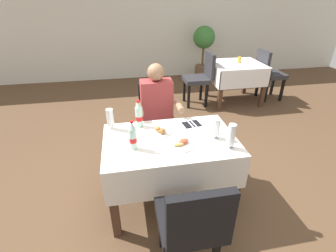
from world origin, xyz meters
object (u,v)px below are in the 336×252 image
(chair_near_camera_side, at_px, (192,223))
(beer_glass_right, at_px, (231,137))
(background_chair_right, at_px, (268,72))
(cola_bottle_secondary, at_px, (139,115))
(main_dining_table, at_px, (170,154))
(beer_glass_middle, at_px, (110,118))
(potted_plant_corner, at_px, (203,47))
(chair_far_diner_seat, at_px, (158,119))
(cola_bottle_primary, at_px, (133,137))
(plate_near_camera, at_px, (182,144))
(napkin_cutlery_set, at_px, (192,124))
(plate_far_diner, at_px, (160,131))
(seated_diner_far, at_px, (157,112))
(background_chair_left, at_px, (201,76))
(background_dining_table, at_px, (235,73))
(beer_glass_left, at_px, (216,129))
(background_table_tumbler, at_px, (239,60))

(chair_near_camera_side, height_order, beer_glass_right, beer_glass_right)
(background_chair_right, bearing_deg, cola_bottle_secondary, -141.88)
(main_dining_table, height_order, chair_near_camera_side, chair_near_camera_side)
(beer_glass_middle, xyz_separation_m, potted_plant_corner, (2.07, 3.51, -0.07))
(chair_far_diner_seat, distance_m, cola_bottle_secondary, 0.65)
(beer_glass_right, height_order, cola_bottle_primary, cola_bottle_primary)
(cola_bottle_primary, bearing_deg, cola_bottle_secondary, 77.85)
(plate_near_camera, bearing_deg, chair_near_camera_side, -96.86)
(napkin_cutlery_set, bearing_deg, plate_far_diner, -162.94)
(seated_diner_far, height_order, background_chair_left, seated_diner_far)
(plate_near_camera, distance_m, beer_glass_right, 0.43)
(beer_glass_middle, height_order, background_dining_table, beer_glass_middle)
(seated_diner_far, distance_m, cola_bottle_secondary, 0.48)
(chair_near_camera_side, bearing_deg, seated_diner_far, 90.67)
(chair_near_camera_side, xyz_separation_m, plate_far_diner, (-0.07, 0.91, 0.22))
(beer_glass_left, bearing_deg, napkin_cutlery_set, 115.61)
(chair_far_diner_seat, distance_m, plate_far_diner, 0.70)
(beer_glass_right, distance_m, potted_plant_corner, 4.18)
(beer_glass_right, height_order, cola_bottle_secondary, cola_bottle_secondary)
(beer_glass_right, relative_size, cola_bottle_secondary, 0.82)
(chair_far_diner_seat, distance_m, beer_glass_right, 1.18)
(beer_glass_middle, distance_m, background_table_tumbler, 3.16)
(cola_bottle_primary, relative_size, background_chair_left, 0.28)
(background_dining_table, height_order, background_chair_left, background_chair_left)
(main_dining_table, bearing_deg, beer_glass_left, -8.91)
(cola_bottle_secondary, bearing_deg, main_dining_table, -48.50)
(potted_plant_corner, bearing_deg, main_dining_table, -112.00)
(chair_near_camera_side, distance_m, background_chair_right, 3.99)
(chair_far_diner_seat, bearing_deg, chair_near_camera_side, -90.00)
(seated_diner_far, height_order, background_dining_table, seated_diner_far)
(background_dining_table, bearing_deg, background_chair_right, 0.00)
(plate_far_diner, relative_size, background_table_tumbler, 2.01)
(background_chair_right, bearing_deg, plate_near_camera, -132.96)
(beer_glass_right, bearing_deg, main_dining_table, 153.24)
(chair_near_camera_side, xyz_separation_m, background_chair_right, (2.42, 3.17, 0.00))
(main_dining_table, xyz_separation_m, plate_near_camera, (0.08, -0.13, 0.19))
(plate_near_camera, relative_size, cola_bottle_secondary, 0.81)
(chair_far_diner_seat, bearing_deg, background_dining_table, 42.74)
(beer_glass_right, distance_m, cola_bottle_secondary, 0.90)
(napkin_cutlery_set, relative_size, potted_plant_corner, 0.16)
(beer_glass_middle, height_order, background_chair_right, background_chair_right)
(chair_far_diner_seat, relative_size, seated_diner_far, 0.77)
(background_dining_table, bearing_deg, background_chair_left, 180.00)
(plate_near_camera, distance_m, beer_glass_left, 0.35)
(napkin_cutlery_set, distance_m, background_dining_table, 2.61)
(background_chair_left, xyz_separation_m, potted_plant_corner, (0.49, 1.41, 0.24))
(main_dining_table, height_order, beer_glass_right, beer_glass_right)
(beer_glass_left, bearing_deg, potted_plant_corner, 73.77)
(plate_far_diner, relative_size, cola_bottle_primary, 0.82)
(background_dining_table, relative_size, potted_plant_corner, 0.76)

